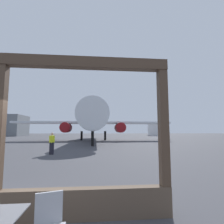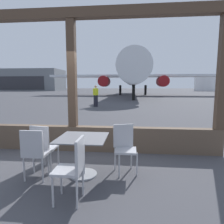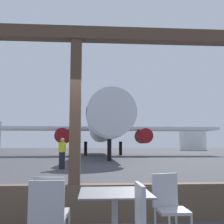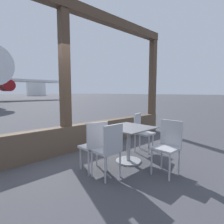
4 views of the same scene
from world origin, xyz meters
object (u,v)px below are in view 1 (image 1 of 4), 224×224
object	(u,v)px
cafe_chair_aisle_right	(49,221)
ground_crew_worker	(52,143)
fuel_storage_tank	(156,129)
airplane	(94,121)

from	to	relation	value
cafe_chair_aisle_right	ground_crew_worker	world-z (taller)	ground_crew_worker
ground_crew_worker	fuel_storage_tank	world-z (taller)	fuel_storage_tank
airplane	fuel_storage_tank	xyz separation A→B (m)	(26.64, 40.34, -1.10)
cafe_chair_aisle_right	ground_crew_worker	distance (m)	12.34
ground_crew_worker	airplane	bearing A→B (deg)	81.03
cafe_chair_aisle_right	ground_crew_worker	xyz separation A→B (m)	(-2.78, 12.02, 0.36)
airplane	ground_crew_worker	distance (m)	20.31
ground_crew_worker	cafe_chair_aisle_right	bearing A→B (deg)	-76.99
fuel_storage_tank	airplane	bearing A→B (deg)	-123.44
ground_crew_worker	fuel_storage_tank	size ratio (longest dim) A/B	0.24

